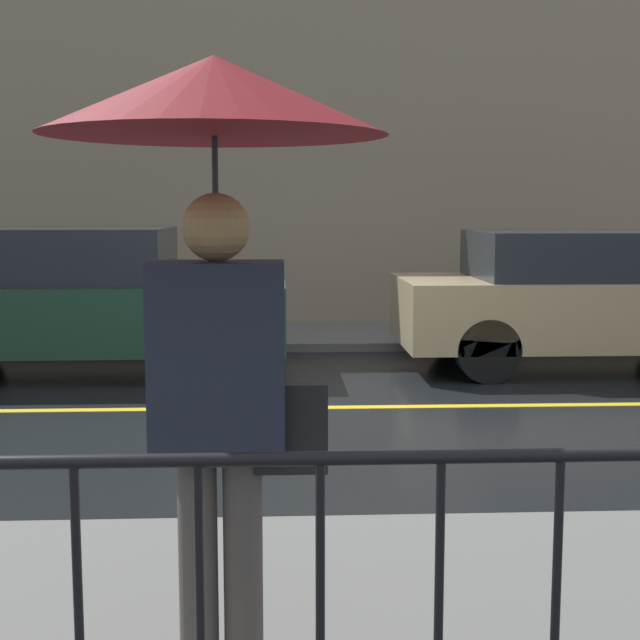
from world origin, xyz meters
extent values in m
plane|color=black|center=(0.00, 0.00, 0.00)|extent=(80.00, 80.00, 0.00)
cube|color=#60605E|center=(0.00, 4.04, 0.05)|extent=(28.00, 2.03, 0.10)
cube|color=gold|center=(0.00, 0.00, 0.00)|extent=(25.20, 0.12, 0.01)
cube|color=gray|center=(0.00, 5.21, 3.34)|extent=(28.00, 0.30, 6.68)
cylinder|color=black|center=(0.00, -5.46, 1.11)|extent=(12.00, 0.04, 0.04)
cylinder|color=#4C4742|center=(-0.83, -4.68, 0.51)|extent=(0.13, 0.13, 0.81)
cylinder|color=#4C4742|center=(-0.67, -4.68, 0.51)|extent=(0.13, 0.13, 0.81)
cube|color=#232838|center=(-0.75, -4.68, 1.23)|extent=(0.44, 0.26, 0.64)
sphere|color=tan|center=(-0.75, -4.68, 1.66)|extent=(0.22, 0.22, 0.22)
cylinder|color=#262628|center=(-0.75, -4.68, 1.59)|extent=(0.02, 0.02, 0.72)
cone|color=maroon|center=(-0.75, -4.68, 2.08)|extent=(1.12, 1.12, 0.25)
cube|color=black|center=(-0.51, -4.68, 1.00)|extent=(0.24, 0.12, 0.30)
cube|color=#193828|center=(-2.66, 1.86, 0.62)|extent=(4.38, 1.85, 0.68)
cube|color=#1E2328|center=(-2.83, 1.86, 1.24)|extent=(2.28, 1.70, 0.56)
cylinder|color=black|center=(-1.30, 2.67, 0.33)|extent=(0.65, 0.22, 0.65)
cylinder|color=black|center=(-1.30, 1.04, 0.33)|extent=(0.65, 0.22, 0.65)
cube|color=tan|center=(2.79, 1.86, 0.63)|extent=(4.04, 1.80, 0.71)
cube|color=#1E2328|center=(2.63, 1.86, 1.23)|extent=(2.10, 1.66, 0.50)
cylinder|color=black|center=(1.53, 2.65, 0.32)|extent=(0.64, 0.22, 0.64)
cylinder|color=black|center=(1.53, 1.07, 0.32)|extent=(0.64, 0.22, 0.64)
camera|label=1|loc=(-0.55, -7.58, 1.72)|focal=50.00mm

